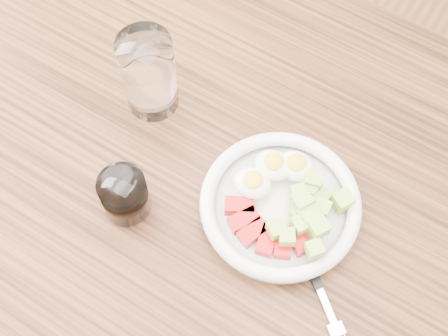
{
  "coord_description": "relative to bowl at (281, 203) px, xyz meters",
  "views": [
    {
      "loc": [
        0.21,
        -0.35,
        1.66
      ],
      "look_at": [
        -0.01,
        0.01,
        0.8
      ],
      "focal_mm": 50.0,
      "sensor_mm": 36.0,
      "label": 1
    }
  ],
  "objects": [
    {
      "name": "bowl",
      "position": [
        0.0,
        0.0,
        0.0
      ],
      "size": [
        0.24,
        0.24,
        0.06
      ],
      "color": "white",
      "rests_on": "dining_table"
    },
    {
      "name": "fork",
      "position": [
        0.09,
        -0.07,
        -0.02
      ],
      "size": [
        0.17,
        0.14,
        0.01
      ],
      "color": "black",
      "rests_on": "dining_table"
    },
    {
      "name": "water_glass",
      "position": [
        -0.28,
        0.06,
        0.05
      ],
      "size": [
        0.09,
        0.09,
        0.15
      ],
      "primitive_type": "cylinder",
      "color": "white",
      "rests_on": "dining_table"
    },
    {
      "name": "coffee_glass",
      "position": [
        -0.2,
        -0.12,
        0.02
      ],
      "size": [
        0.07,
        0.07,
        0.08
      ],
      "color": "white",
      "rests_on": "dining_table"
    },
    {
      "name": "ground",
      "position": [
        -0.09,
        -0.01,
        -0.79
      ],
      "size": [
        4.0,
        4.0,
        0.0
      ],
      "primitive_type": "plane",
      "color": "brown",
      "rests_on": "ground"
    },
    {
      "name": "dining_table",
      "position": [
        -0.09,
        -0.01,
        -0.12
      ],
      "size": [
        1.5,
        0.9,
        0.77
      ],
      "color": "brown",
      "rests_on": "ground"
    }
  ]
}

